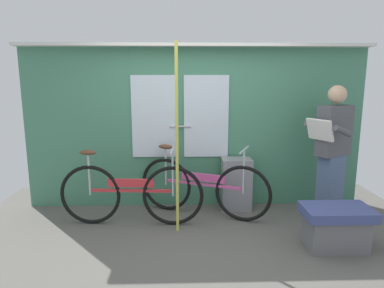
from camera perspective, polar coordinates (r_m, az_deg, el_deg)
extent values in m
cube|color=#56544F|center=(3.90, 1.18, -16.43)|extent=(5.57, 4.05, 0.04)
cube|color=#427F60|center=(4.73, 0.49, 2.53)|extent=(4.57, 0.08, 2.15)
cube|color=silver|center=(4.67, -6.26, 4.48)|extent=(0.60, 0.02, 1.10)
cube|color=silver|center=(4.67, 2.36, 4.53)|extent=(0.60, 0.02, 1.10)
cylinder|color=#B2B2B7|center=(4.65, -1.94, 2.91)|extent=(0.28, 0.02, 0.02)
cube|color=silver|center=(4.60, 0.56, 15.99)|extent=(4.57, 0.28, 0.04)
torus|color=black|center=(4.21, -3.16, -8.53)|extent=(0.74, 0.09, 0.74)
torus|color=black|center=(4.41, -16.41, -8.05)|extent=(0.74, 0.09, 0.74)
cube|color=red|center=(4.26, -9.97, -7.58)|extent=(0.96, 0.09, 0.03)
cube|color=red|center=(4.23, -10.02, -6.34)|extent=(0.55, 0.06, 0.10)
cylinder|color=#B7B7BC|center=(4.33, -16.60, -4.75)|extent=(0.02, 0.02, 0.53)
ellipsoid|color=brown|center=(4.27, -16.80, -1.35)|extent=(0.21, 0.10, 0.06)
cylinder|color=#B7B7BC|center=(4.12, -3.20, -4.81)|extent=(0.02, 0.02, 0.57)
cylinder|color=#B7B7BC|center=(4.06, -3.24, -0.95)|extent=(0.05, 0.44, 0.02)
torus|color=black|center=(4.36, 8.40, -8.10)|extent=(0.68, 0.32, 0.71)
torus|color=black|center=(4.69, -4.30, -6.63)|extent=(0.68, 0.32, 0.71)
cube|color=#D14C93|center=(4.48, 1.82, -6.66)|extent=(0.93, 0.42, 0.03)
cube|color=#D14C93|center=(4.45, 1.82, -5.54)|extent=(0.54, 0.25, 0.10)
cylinder|color=#B7B7BC|center=(4.62, -4.34, -3.59)|extent=(0.02, 0.02, 0.52)
ellipsoid|color=brown|center=(4.56, -4.39, -0.45)|extent=(0.22, 0.16, 0.06)
cylinder|color=#B7B7BC|center=(4.28, 8.51, -4.58)|extent=(0.02, 0.02, 0.56)
cylinder|color=#B7B7BC|center=(4.21, 8.61, -0.94)|extent=(0.19, 0.41, 0.02)
cube|color=slate|center=(4.75, 21.80, -6.50)|extent=(0.37, 0.32, 0.82)
cube|color=#4C4C51|center=(4.60, 22.43, 2.08)|extent=(0.50, 0.41, 0.62)
sphere|color=tan|center=(4.56, 22.84, 7.54)|extent=(0.22, 0.22, 0.22)
cube|color=silver|center=(4.37, 20.32, 2.22)|extent=(0.27, 0.35, 0.26)
cylinder|color=#4C4C51|center=(4.36, 23.60, 1.96)|extent=(0.30, 0.21, 0.17)
cylinder|color=#4C4C51|center=(4.60, 19.35, 2.70)|extent=(0.30, 0.21, 0.17)
cube|color=gray|center=(4.74, 7.30, -6.56)|extent=(0.39, 0.28, 0.70)
cylinder|color=#C6C14C|center=(3.87, -2.50, 0.60)|extent=(0.04, 0.04, 2.15)
cube|color=#3D477F|center=(3.95, 22.82, -10.28)|extent=(0.70, 0.44, 0.10)
cube|color=slate|center=(4.03, 22.57, -13.27)|extent=(0.60, 0.36, 0.35)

